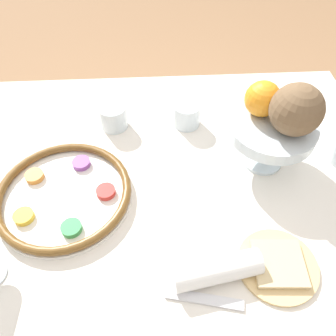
{
  "coord_description": "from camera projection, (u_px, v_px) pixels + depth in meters",
  "views": [
    {
      "loc": [
        -0.03,
        -0.42,
        1.4
      ],
      "look_at": [
        -0.0,
        0.09,
        0.8
      ],
      "focal_mm": 35.0,
      "sensor_mm": 36.0,
      "label": 1
    }
  ],
  "objects": [
    {
      "name": "napkin_roll",
      "position": [
        217.0,
        270.0,
        0.63
      ],
      "size": [
        0.18,
        0.08,
        0.05
      ],
      "color": "white",
      "rests_on": "dining_table"
    },
    {
      "name": "seder_plate",
      "position": [
        64.0,
        194.0,
        0.76
      ],
      "size": [
        0.32,
        0.32,
        0.03
      ],
      "color": "silver",
      "rests_on": "dining_table"
    },
    {
      "name": "cup_far",
      "position": [
        187.0,
        114.0,
        0.92
      ],
      "size": [
        0.08,
        0.08,
        0.07
      ],
      "color": "silver",
      "rests_on": "dining_table"
    },
    {
      "name": "orange_fruit",
      "position": [
        263.0,
        99.0,
        0.75
      ],
      "size": [
        0.08,
        0.08,
        0.08
      ],
      "color": "orange",
      "rests_on": "fruit_stand"
    },
    {
      "name": "coconut",
      "position": [
        296.0,
        110.0,
        0.7
      ],
      "size": [
        0.12,
        0.12,
        0.12
      ],
      "color": "brown",
      "rests_on": "fruit_stand"
    },
    {
      "name": "cup_mid",
      "position": [
        113.0,
        117.0,
        0.91
      ],
      "size": [
        0.08,
        0.08,
        0.07
      ],
      "color": "silver",
      "rests_on": "dining_table"
    },
    {
      "name": "spoon",
      "position": [
        204.0,
        299.0,
        0.62
      ],
      "size": [
        0.15,
        0.05,
        0.01
      ],
      "color": "silver",
      "rests_on": "dining_table"
    },
    {
      "name": "fruit_stand",
      "position": [
        271.0,
        131.0,
        0.77
      ],
      "size": [
        0.21,
        0.21,
        0.13
      ],
      "color": "silver",
      "rests_on": "dining_table"
    },
    {
      "name": "ground_plane",
      "position": [
        170.0,
        312.0,
        1.33
      ],
      "size": [
        8.0,
        8.0,
        0.0
      ],
      "primitive_type": "plane",
      "color": "#99704C"
    },
    {
      "name": "dining_table",
      "position": [
        171.0,
        275.0,
        1.05
      ],
      "size": [
        1.15,
        1.06,
        0.76
      ],
      "color": "silver",
      "rests_on": "ground_plane"
    },
    {
      "name": "bread_plate",
      "position": [
        278.0,
        265.0,
        0.66
      ],
      "size": [
        0.16,
        0.16,
        0.02
      ],
      "color": "tan",
      "rests_on": "dining_table"
    }
  ]
}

